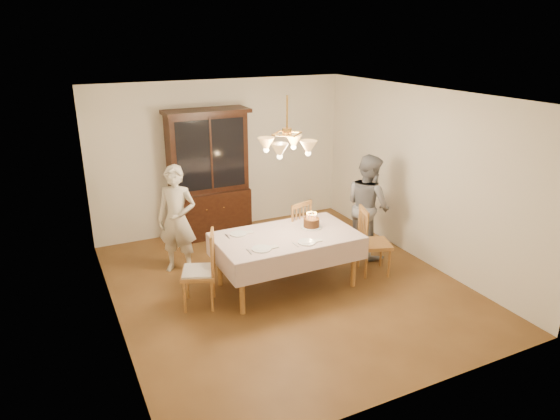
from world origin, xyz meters
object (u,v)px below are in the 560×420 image
dining_table (286,240)px  elderly_woman (177,220)px  china_hutch (209,176)px  chair_far_side (293,235)px  birthday_cake (311,223)px

dining_table → elderly_woman: size_ratio=1.19×
dining_table → china_hutch: size_ratio=0.88×
china_hutch → dining_table: bearing=-81.6°
china_hutch → chair_far_side: bearing=-64.8°
birthday_cake → dining_table: bearing=-167.6°
dining_table → birthday_cake: 0.47m
chair_far_side → birthday_cake: bearing=-89.2°
china_hutch → elderly_woman: (-0.87, -1.14, -0.25)m
chair_far_side → birthday_cake: size_ratio=3.33×
dining_table → china_hutch: china_hutch is taller
china_hutch → chair_far_side: (0.76, -1.61, -0.60)m
chair_far_side → elderly_woman: elderly_woman is taller
chair_far_side → elderly_woman: bearing=163.9°
chair_far_side → elderly_woman: (-1.62, 0.47, 0.35)m
dining_table → china_hutch: 2.31m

